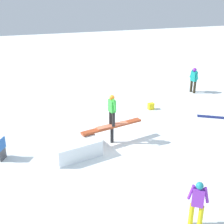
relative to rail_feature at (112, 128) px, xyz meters
name	(u,v)px	position (x,y,z in m)	size (l,w,h in m)	color
ground_plane	(112,142)	(0.00, 0.00, -0.66)	(60.00, 60.00, 0.00)	white
rail_feature	(112,128)	(0.00, 0.00, 0.00)	(2.73, 0.91, 0.77)	black
snow_kicker_ramp	(73,146)	(-1.70, -0.40, -0.34)	(1.80, 1.50, 0.64)	white
main_rider_on_rail	(112,111)	(0.00, 0.00, 0.76)	(1.39, 0.66, 1.32)	#E36F4E
bystander_purple	(198,202)	(0.73, -5.26, 0.13)	(0.51, 0.40, 1.41)	yellow
bystander_teal	(194,79)	(6.55, 4.57, 0.19)	(0.30, 0.67, 1.51)	#2A2519
loose_snowboard_navy	(211,117)	(5.48, 1.01, -0.65)	(1.34, 0.28, 0.02)	navy
backpack_on_snow	(151,106)	(3.04, 2.86, -0.49)	(0.30, 0.22, 0.34)	yellow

